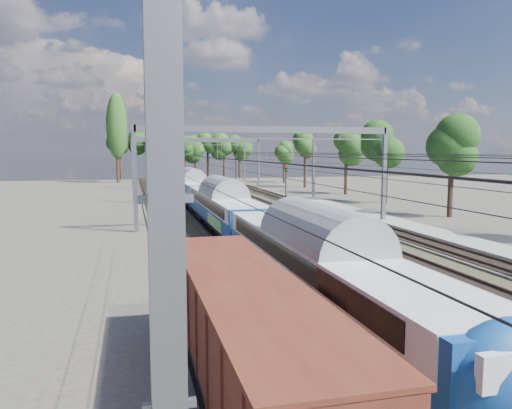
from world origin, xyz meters
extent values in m
cube|color=#47423A|center=(-9.00, 45.00, 0.07)|extent=(3.00, 130.00, 0.15)
cube|color=black|center=(-9.00, 45.00, 0.17)|extent=(2.50, 130.00, 0.06)
cube|color=#473326|center=(-9.72, 45.00, 0.27)|extent=(0.08, 130.00, 0.14)
cube|color=#473326|center=(-8.28, 45.00, 0.27)|extent=(0.08, 130.00, 0.14)
cube|color=#47423A|center=(-4.50, 45.00, 0.07)|extent=(3.00, 130.00, 0.15)
cube|color=black|center=(-4.50, 45.00, 0.17)|extent=(2.50, 130.00, 0.06)
cube|color=#473326|center=(-5.22, 45.00, 0.27)|extent=(0.08, 130.00, 0.14)
cube|color=#473326|center=(-3.78, 45.00, 0.27)|extent=(0.08, 130.00, 0.14)
cube|color=#47423A|center=(0.00, 45.00, 0.07)|extent=(3.00, 130.00, 0.15)
cube|color=black|center=(0.00, 45.00, 0.17)|extent=(2.50, 130.00, 0.06)
cube|color=#473326|center=(-0.72, 45.00, 0.27)|extent=(0.08, 130.00, 0.14)
cube|color=#473326|center=(0.72, 45.00, 0.27)|extent=(0.08, 130.00, 0.14)
cube|color=#47423A|center=(4.50, 45.00, 0.07)|extent=(3.00, 130.00, 0.15)
cube|color=black|center=(4.50, 45.00, 0.17)|extent=(2.50, 130.00, 0.06)
cube|color=#473326|center=(3.78, 45.00, 0.27)|extent=(0.08, 130.00, 0.14)
cube|color=#473326|center=(5.22, 45.00, 0.27)|extent=(0.08, 130.00, 0.14)
cube|color=#47423A|center=(9.00, 45.00, 0.07)|extent=(3.00, 130.00, 0.15)
cube|color=black|center=(9.00, 45.00, 0.17)|extent=(2.50, 130.00, 0.06)
cube|color=#473326|center=(8.28, 45.00, 0.27)|extent=(0.08, 130.00, 0.14)
cube|color=#473326|center=(9.72, 45.00, 0.27)|extent=(0.08, 130.00, 0.14)
cube|color=#322E21|center=(-6.75, 45.00, 0.03)|extent=(1.10, 130.00, 0.05)
cube|color=#322E21|center=(-2.25, 45.00, 0.03)|extent=(1.10, 130.00, 0.05)
cube|color=#322E21|center=(2.25, 45.00, 0.03)|extent=(1.10, 130.00, 0.05)
cube|color=#322E21|center=(6.75, 45.00, 0.03)|extent=(1.10, 130.00, 0.05)
cube|color=gray|center=(12.00, 20.00, 0.15)|extent=(3.00, 70.00, 0.30)
cube|color=slate|center=(-11.50, 30.00, 4.50)|extent=(0.35, 0.35, 9.00)
cube|color=slate|center=(11.50, 30.00, 4.50)|extent=(0.35, 0.35, 9.00)
cube|color=slate|center=(0.00, 30.00, 8.70)|extent=(23.00, 0.35, 0.60)
cube|color=slate|center=(-11.50, 78.00, 4.50)|extent=(0.35, 0.35, 9.00)
cube|color=slate|center=(11.50, 78.00, 4.50)|extent=(0.35, 0.35, 9.00)
cube|color=slate|center=(0.00, 78.00, 8.70)|extent=(23.00, 0.35, 0.60)
cube|color=slate|center=(-11.50, -8.00, 4.25)|extent=(0.35, 0.35, 8.50)
cube|color=slate|center=(-11.50, 55.00, 4.25)|extent=(0.35, 0.35, 8.50)
cube|color=slate|center=(-11.50, 100.00, 4.25)|extent=(0.35, 0.35, 8.50)
cube|color=slate|center=(13.80, 55.00, 4.25)|extent=(0.35, 0.35, 8.50)
cube|color=slate|center=(13.80, 100.00, 4.25)|extent=(0.35, 0.35, 8.50)
cylinder|color=black|center=(-9.00, 45.00, 5.50)|extent=(0.03, 130.00, 0.03)
cylinder|color=black|center=(-9.00, 45.00, 6.60)|extent=(0.03, 130.00, 0.03)
cylinder|color=black|center=(-4.50, 45.00, 5.50)|extent=(0.03, 130.00, 0.03)
cylinder|color=black|center=(-4.50, 45.00, 6.60)|extent=(0.03, 130.00, 0.03)
cylinder|color=black|center=(0.00, 45.00, 5.50)|extent=(0.03, 130.00, 0.03)
cylinder|color=black|center=(0.00, 45.00, 6.60)|extent=(0.03, 130.00, 0.03)
cylinder|color=black|center=(4.50, 45.00, 5.50)|extent=(0.03, 130.00, 0.03)
cylinder|color=black|center=(4.50, 45.00, 6.60)|extent=(0.03, 130.00, 0.03)
cylinder|color=black|center=(9.00, 45.00, 5.50)|extent=(0.03, 130.00, 0.03)
cylinder|color=black|center=(9.00, 45.00, 6.60)|extent=(0.03, 130.00, 0.03)
cylinder|color=black|center=(-14.23, 113.11, 3.56)|extent=(0.56, 0.56, 7.11)
sphere|color=#1B3D16|center=(-14.23, 113.11, 9.25)|extent=(4.23, 4.23, 4.23)
cylinder|color=black|center=(-10.46, 112.40, 2.94)|extent=(0.56, 0.56, 5.88)
sphere|color=#1B3D16|center=(-10.46, 112.40, 7.64)|extent=(4.22, 4.22, 4.22)
cylinder|color=black|center=(-7.59, 111.36, 3.74)|extent=(0.56, 0.56, 7.49)
sphere|color=#1B3D16|center=(-7.59, 111.36, 9.73)|extent=(4.32, 4.32, 4.32)
cylinder|color=black|center=(-2.84, 113.39, 3.11)|extent=(0.56, 0.56, 6.21)
sphere|color=#1B3D16|center=(-2.84, 113.39, 8.08)|extent=(5.32, 5.32, 5.32)
cylinder|color=black|center=(1.03, 110.88, 3.14)|extent=(0.56, 0.56, 6.28)
sphere|color=#1B3D16|center=(1.03, 110.88, 8.16)|extent=(5.21, 5.21, 5.21)
cylinder|color=black|center=(4.53, 113.76, 3.55)|extent=(0.56, 0.56, 7.11)
sphere|color=#1B3D16|center=(4.53, 113.76, 9.24)|extent=(4.04, 4.04, 4.04)
cylinder|color=black|center=(8.24, 113.28, 3.71)|extent=(0.56, 0.56, 7.42)
sphere|color=#1B3D16|center=(8.24, 113.28, 9.65)|extent=(5.19, 5.19, 5.19)
cylinder|color=black|center=(11.47, 110.09, 3.28)|extent=(0.56, 0.56, 6.55)
sphere|color=#1B3D16|center=(11.47, 110.09, 8.52)|extent=(4.69, 4.69, 4.69)
cylinder|color=black|center=(15.52, 112.01, 3.15)|extent=(0.56, 0.56, 6.31)
sphere|color=#1B3D16|center=(15.52, 112.01, 8.20)|extent=(4.19, 4.19, 4.19)
cylinder|color=black|center=(20.71, 33.87, 3.17)|extent=(0.56, 0.56, 6.34)
sphere|color=#1B3D16|center=(20.71, 33.87, 8.25)|extent=(3.93, 3.93, 3.93)
cylinder|color=black|center=(20.72, 44.36, 2.58)|extent=(0.56, 0.56, 5.16)
sphere|color=#1B3D16|center=(20.72, 44.36, 6.71)|extent=(4.54, 4.54, 4.54)
cylinder|color=black|center=(20.51, 61.03, 3.21)|extent=(0.56, 0.56, 6.43)
sphere|color=#1B3D16|center=(20.51, 61.03, 8.36)|extent=(4.64, 4.64, 4.64)
cylinder|color=black|center=(20.27, 72.59, 2.86)|extent=(0.56, 0.56, 5.72)
sphere|color=#1B3D16|center=(20.27, 72.59, 7.44)|extent=(4.36, 4.36, 4.36)
cylinder|color=black|center=(19.71, 89.91, 2.76)|extent=(0.56, 0.56, 5.52)
sphere|color=#1B3D16|center=(19.71, 89.91, 7.18)|extent=(3.52, 3.52, 3.52)
cylinder|color=black|center=(-14.50, 98.00, 8.00)|extent=(0.70, 0.70, 16.00)
ellipsoid|color=#184517|center=(-14.50, 98.00, 12.00)|extent=(4.40, 4.40, 14.08)
cube|color=black|center=(-4.50, -1.82, 0.59)|extent=(2.13, 3.20, 0.85)
cube|color=black|center=(-4.50, 13.10, 0.59)|extent=(2.13, 3.20, 0.85)
cube|color=navy|center=(-4.50, 5.64, 2.18)|extent=(2.98, 21.31, 2.02)
cube|color=silver|center=(-4.50, 5.64, 2.72)|extent=(3.07, 20.46, 1.01)
cube|color=black|center=(-2.96, 5.64, 2.72)|extent=(0.04, 18.11, 0.75)
cube|color=#FDEF0D|center=(-4.50, 0.95, 1.65)|extent=(3.09, 5.97, 0.75)
cylinder|color=gray|center=(-4.50, 5.64, 3.20)|extent=(3.03, 21.31, 3.03)
cube|color=black|center=(-4.50, 20.09, 0.59)|extent=(2.13, 3.20, 0.85)
cube|color=black|center=(-4.50, 35.00, 0.59)|extent=(2.13, 3.20, 0.85)
cube|color=navy|center=(-4.50, 27.54, 2.18)|extent=(2.98, 21.31, 2.02)
cube|color=silver|center=(-4.50, 27.54, 2.72)|extent=(3.07, 20.46, 1.01)
cube|color=black|center=(-2.96, 27.54, 2.72)|extent=(0.04, 18.11, 0.75)
cube|color=#FDEF0D|center=(-4.50, 22.86, 1.65)|extent=(3.09, 5.97, 0.75)
cylinder|color=gray|center=(-4.50, 27.54, 3.20)|extent=(3.03, 21.31, 3.03)
cube|color=black|center=(-4.50, 41.99, 0.59)|extent=(2.13, 3.20, 0.85)
cube|color=black|center=(-4.50, 56.91, 0.59)|extent=(2.13, 3.20, 0.85)
cube|color=navy|center=(-4.50, 49.45, 2.18)|extent=(2.98, 21.31, 2.02)
cube|color=silver|center=(-4.50, 49.45, 2.72)|extent=(3.07, 20.46, 1.01)
cube|color=black|center=(-2.96, 49.45, 2.72)|extent=(0.04, 18.11, 0.75)
cube|color=#FDEF0D|center=(-4.50, 44.76, 1.65)|extent=(3.09, 5.97, 0.75)
cylinder|color=gray|center=(-4.50, 49.45, 3.20)|extent=(3.03, 21.31, 3.03)
ellipsoid|color=navy|center=(-4.50, -4.82, 2.24)|extent=(3.03, 1.66, 2.58)
cube|color=black|center=(-9.00, 4.15, 0.47)|extent=(1.87, 2.43, 0.65)
cube|color=black|center=(-9.00, -0.42, 0.89)|extent=(2.52, 13.07, 0.19)
cube|color=#4E1B14|center=(-9.00, -0.42, 2.19)|extent=(2.52, 13.07, 2.43)
cube|color=#4E1B14|center=(-9.00, -0.42, 3.45)|extent=(2.71, 13.07, 0.11)
imported|color=black|center=(2.86, 93.28, 0.86)|extent=(0.45, 0.66, 1.73)
cylinder|color=black|center=(4.61, 39.06, 2.28)|extent=(0.13, 0.13, 4.56)
cube|color=black|center=(4.61, 39.06, 4.88)|extent=(0.37, 0.29, 0.64)
sphere|color=red|center=(4.61, 38.94, 5.06)|extent=(0.15, 0.15, 0.15)
sphere|color=#0C9919|center=(4.61, 38.94, 4.74)|extent=(0.15, 0.15, 0.15)
cylinder|color=black|center=(8.91, 86.44, 2.59)|extent=(0.15, 0.15, 5.19)
cube|color=black|center=(8.91, 86.44, 5.55)|extent=(0.41, 0.32, 0.73)
sphere|color=red|center=(8.91, 86.30, 5.76)|extent=(0.17, 0.17, 0.17)
sphere|color=#0C9919|center=(8.91, 86.30, 5.39)|extent=(0.17, 0.17, 0.17)
camera|label=1|loc=(-11.82, -12.93, 6.84)|focal=35.00mm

